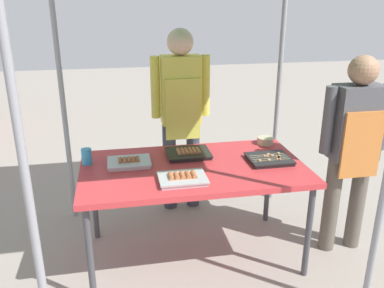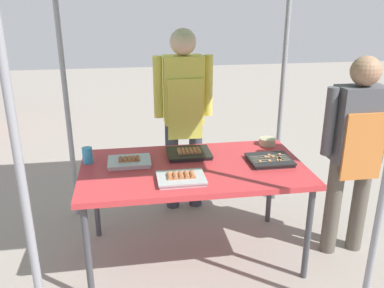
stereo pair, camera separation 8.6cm
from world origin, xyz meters
TOP-DOWN VIEW (x-y plane):
  - ground_plane at (0.00, 0.00)m, footprint 18.00×18.00m
  - stall_table at (0.00, 0.00)m, footprint 1.60×0.90m
  - tray_grilled_sausages at (-0.45, 0.11)m, footprint 0.31×0.23m
  - tray_meat_skewers at (0.57, -0.02)m, footprint 0.31×0.27m
  - tray_pork_links at (-0.12, -0.23)m, footprint 0.32×0.24m
  - tray_spring_rolls at (0.00, 0.21)m, footprint 0.33×0.27m
  - condiment_bowl at (0.67, 0.34)m, footprint 0.13×0.13m
  - drink_cup_near_edge at (-0.75, 0.18)m, footprint 0.07×0.07m
  - vendor_woman at (0.04, 0.79)m, footprint 0.52×0.23m
  - customer_nearby at (1.17, -0.11)m, footprint 0.52×0.22m

SIDE VIEW (x-z plane):
  - ground_plane at x=0.00m, z-range 0.00..0.00m
  - stall_table at x=0.00m, z-range 0.32..1.07m
  - tray_meat_skewers at x=0.57m, z-range 0.75..0.79m
  - tray_grilled_sausages at x=-0.45m, z-range 0.74..0.79m
  - tray_spring_rolls at x=0.00m, z-range 0.75..0.79m
  - tray_pork_links at x=-0.12m, z-range 0.74..0.80m
  - condiment_bowl at x=0.67m, z-range 0.75..0.81m
  - drink_cup_near_edge at x=-0.75m, z-range 0.75..0.87m
  - customer_nearby at x=1.17m, z-range 0.13..1.65m
  - vendor_woman at x=0.04m, z-range 0.16..1.81m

